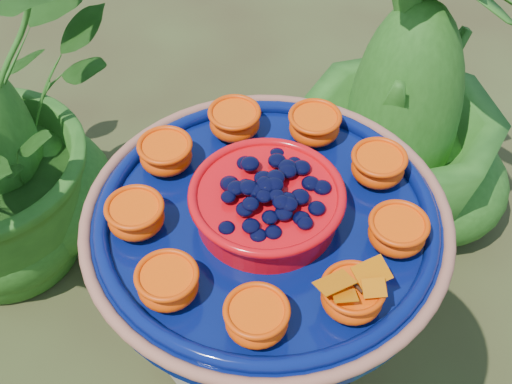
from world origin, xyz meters
TOP-DOWN VIEW (x-y plane):
  - tripod_stand at (-0.01, -0.13)m, footprint 0.34×0.36m
  - feeder_dish at (-0.01, -0.13)m, footprint 0.47×0.47m
  - driftwood_log at (0.19, 0.28)m, footprint 0.70×0.54m
  - shrub_back_right at (0.58, 0.52)m, footprint 0.73×0.73m

SIDE VIEW (x-z plane):
  - driftwood_log at x=0.19m, z-range 0.00..0.23m
  - shrub_back_right at x=0.58m, z-range 0.00..0.97m
  - tripod_stand at x=-0.01m, z-range 0.10..0.99m
  - feeder_dish at x=-0.01m, z-range 0.88..0.99m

